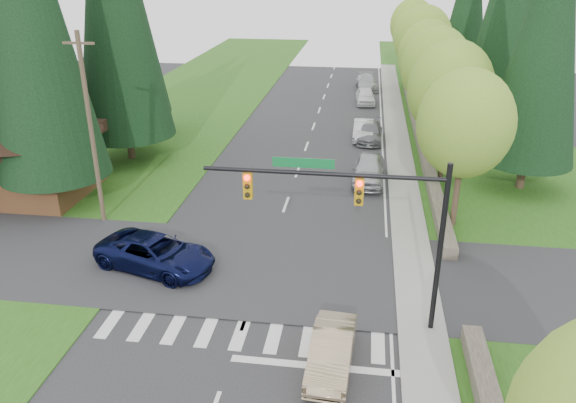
% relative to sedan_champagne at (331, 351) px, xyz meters
% --- Properties ---
extents(ground, '(120.00, 120.00, 0.00)m').
position_rel_sedan_champagne_xyz_m(ground, '(-3.56, -1.83, -0.67)').
color(ground, '#28282B').
rests_on(ground, ground).
extents(grass_east, '(14.00, 110.00, 0.06)m').
position_rel_sedan_champagne_xyz_m(grass_east, '(9.44, 18.17, -0.64)').
color(grass_east, '#285115').
rests_on(grass_east, ground).
extents(grass_west, '(14.00, 110.00, 0.06)m').
position_rel_sedan_champagne_xyz_m(grass_west, '(-16.56, 18.17, -0.64)').
color(grass_west, '#285115').
rests_on(grass_west, ground).
extents(cross_street, '(120.00, 8.00, 0.10)m').
position_rel_sedan_champagne_xyz_m(cross_street, '(-3.56, 6.17, -0.67)').
color(cross_street, '#28282B').
rests_on(cross_street, ground).
extents(sidewalk_east, '(1.80, 80.00, 0.13)m').
position_rel_sedan_champagne_xyz_m(sidewalk_east, '(3.34, 20.17, -0.60)').
color(sidewalk_east, gray).
rests_on(sidewalk_east, ground).
extents(curb_east, '(0.20, 80.00, 0.13)m').
position_rel_sedan_champagne_xyz_m(curb_east, '(2.49, 20.17, -0.60)').
color(curb_east, gray).
rests_on(curb_east, ground).
extents(stone_wall_north, '(0.70, 40.00, 0.70)m').
position_rel_sedan_champagne_xyz_m(stone_wall_north, '(5.04, 28.17, -0.32)').
color(stone_wall_north, '#4C4438').
rests_on(stone_wall_north, ground).
extents(traffic_signal, '(8.70, 0.37, 6.80)m').
position_rel_sedan_champagne_xyz_m(traffic_signal, '(0.81, 2.66, 4.31)').
color(traffic_signal, black).
rests_on(traffic_signal, ground).
extents(brown_building, '(8.40, 8.40, 5.40)m').
position_rel_sedan_champagne_xyz_m(brown_building, '(-18.56, 13.17, 2.47)').
color(brown_building, '#4C2D19').
rests_on(brown_building, ground).
extents(utility_pole, '(1.60, 0.24, 10.00)m').
position_rel_sedan_champagne_xyz_m(utility_pole, '(-13.06, 10.17, 4.47)').
color(utility_pole, '#473828').
rests_on(utility_pole, ground).
extents(decid_tree_0, '(4.80, 4.80, 8.37)m').
position_rel_sedan_champagne_xyz_m(decid_tree_0, '(5.64, 12.17, 4.93)').
color(decid_tree_0, '#38281C').
rests_on(decid_tree_0, ground).
extents(decid_tree_1, '(5.20, 5.20, 8.80)m').
position_rel_sedan_champagne_xyz_m(decid_tree_1, '(5.74, 19.17, 5.13)').
color(decid_tree_1, '#38281C').
rests_on(decid_tree_1, ground).
extents(decid_tree_2, '(5.00, 5.00, 8.82)m').
position_rel_sedan_champagne_xyz_m(decid_tree_2, '(5.54, 26.17, 5.26)').
color(decid_tree_2, '#38281C').
rests_on(decid_tree_2, ground).
extents(decid_tree_3, '(5.00, 5.00, 8.55)m').
position_rel_sedan_champagne_xyz_m(decid_tree_3, '(5.64, 33.17, 4.99)').
color(decid_tree_3, '#38281C').
rests_on(decid_tree_3, ground).
extents(decid_tree_4, '(5.40, 5.40, 9.18)m').
position_rel_sedan_champagne_xyz_m(decid_tree_4, '(5.74, 40.17, 5.39)').
color(decid_tree_4, '#38281C').
rests_on(decid_tree_4, ground).
extents(decid_tree_5, '(4.80, 4.80, 8.30)m').
position_rel_sedan_champagne_xyz_m(decid_tree_5, '(5.54, 47.17, 4.86)').
color(decid_tree_5, '#38281C').
rests_on(decid_tree_5, ground).
extents(decid_tree_6, '(5.20, 5.20, 8.86)m').
position_rel_sedan_champagne_xyz_m(decid_tree_6, '(5.64, 54.17, 5.19)').
color(decid_tree_6, '#38281C').
rests_on(decid_tree_6, ground).
extents(conifer_w_a, '(6.12, 6.12, 19.80)m').
position_rel_sedan_champagne_xyz_m(conifer_w_a, '(-16.56, 12.17, 10.12)').
color(conifer_w_a, '#38281C').
rests_on(conifer_w_a, ground).
extents(conifer_w_b, '(5.44, 5.44, 17.80)m').
position_rel_sedan_champagne_xyz_m(conifer_w_b, '(-19.56, 16.17, 9.12)').
color(conifer_w_b, '#38281C').
rests_on(conifer_w_b, ground).
extents(conifer_e_a, '(5.44, 5.44, 17.80)m').
position_rel_sedan_champagne_xyz_m(conifer_e_a, '(10.44, 18.17, 9.12)').
color(conifer_e_a, '#38281C').
rests_on(conifer_e_a, ground).
extents(sedan_champagne, '(1.63, 4.13, 1.34)m').
position_rel_sedan_champagne_xyz_m(sedan_champagne, '(0.00, 0.00, 0.00)').
color(sedan_champagne, tan).
rests_on(sedan_champagne, ground).
extents(suv_navy, '(6.11, 4.08, 1.56)m').
position_rel_sedan_champagne_xyz_m(suv_navy, '(-8.42, 5.70, 0.11)').
color(suv_navy, '#0A0E33').
rests_on(suv_navy, ground).
extents(parked_car_a, '(2.20, 4.93, 1.65)m').
position_rel_sedan_champagne_xyz_m(parked_car_a, '(1.15, 17.93, 0.15)').
color(parked_car_a, '#AAAAAF').
rests_on(parked_car_a, ground).
extents(parked_car_b, '(2.01, 4.69, 1.35)m').
position_rel_sedan_champagne_xyz_m(parked_car_b, '(1.15, 26.74, 0.00)').
color(parked_car_b, slate).
rests_on(parked_car_b, ground).
extents(parked_car_c, '(1.55, 4.33, 1.42)m').
position_rel_sedan_champagne_xyz_m(parked_car_c, '(0.64, 27.17, 0.04)').
color(parked_car_c, silver).
rests_on(parked_car_c, ground).
extents(parked_car_d, '(2.06, 4.50, 1.49)m').
position_rel_sedan_champagne_xyz_m(parked_car_d, '(0.64, 38.82, 0.08)').
color(parked_car_d, silver).
rests_on(parked_car_d, ground).
extents(parked_car_e, '(2.57, 5.36, 1.51)m').
position_rel_sedan_champagne_xyz_m(parked_car_e, '(0.71, 45.36, 0.08)').
color(parked_car_e, '#9FA0A4').
rests_on(parked_car_e, ground).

